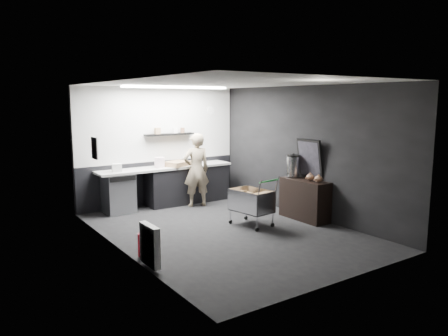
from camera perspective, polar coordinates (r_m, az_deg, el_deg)
floor at (r=8.19m, az=0.26°, el=-8.20°), size 5.50×5.50×0.00m
ceiling at (r=7.84m, az=0.28°, el=11.03°), size 5.50×5.50×0.00m
wall_back at (r=10.27m, az=-8.45°, el=2.88°), size 5.50×0.00×5.50m
wall_front at (r=5.87m, az=15.64°, el=-1.82°), size 5.50×0.00×5.50m
wall_left at (r=6.98m, az=-13.40°, el=-0.07°), size 0.00×5.50×5.50m
wall_right at (r=9.17m, az=10.63°, el=2.12°), size 0.00×5.50×5.50m
kitchen_wall_panel at (r=10.21m, az=-8.47°, el=5.66°), size 3.95×0.02×1.70m
dado_panel at (r=10.38m, az=-8.30°, el=-1.80°), size 3.95×0.02×1.00m
floating_shelf at (r=10.22m, az=-7.16°, el=4.40°), size 1.20×0.22×0.04m
wall_clock at (r=10.88m, az=-1.77°, el=7.53°), size 0.20×0.03×0.20m
poster at (r=8.18m, az=-16.57°, el=2.50°), size 0.02×0.30×0.40m
poster_red_band at (r=8.17m, az=-16.56°, el=2.99°), size 0.02×0.22×0.10m
radiator at (r=6.43m, az=-9.66°, el=-9.91°), size 0.10×0.50×0.60m
ceiling_strip at (r=9.42m, az=-6.21°, el=10.43°), size 2.40×0.20×0.04m
prep_counter at (r=10.17m, az=-6.84°, el=-2.23°), size 3.20×0.61×0.90m
person at (r=9.91m, az=-3.63°, el=-0.26°), size 0.68×0.51×1.67m
shopping_cart at (r=8.44m, az=3.58°, el=-4.53°), size 0.63×0.94×0.95m
sideboard at (r=9.02m, az=10.43°, el=-3.33°), size 0.46×1.09×1.63m
fire_extinguisher at (r=6.93m, az=-10.64°, el=-9.72°), size 0.13×0.13×0.44m
cardboard_box at (r=10.11m, az=-6.07°, el=0.57°), size 0.66×0.58×0.11m
pink_tub at (r=9.95m, az=-8.42°, el=0.74°), size 0.23×0.23×0.23m
white_container at (r=9.51m, az=-13.82°, el=0.03°), size 0.22×0.19×0.17m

